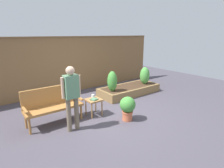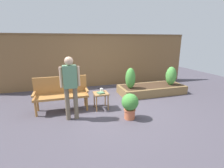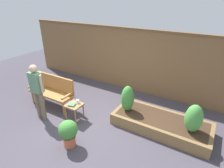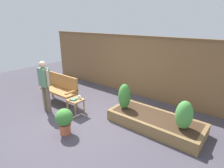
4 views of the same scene
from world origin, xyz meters
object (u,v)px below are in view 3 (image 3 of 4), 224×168
shrub_near_bench (128,99)px  person_by_bench (37,88)px  side_table (74,107)px  potted_boxwood (68,132)px  garden_bench (53,89)px  book_on_table (72,105)px  shrub_far_corner (194,118)px  cup_on_table (78,102)px

shrub_near_bench → person_by_bench: 2.36m
side_table → shrub_near_bench: (1.21, 0.73, 0.26)m
potted_boxwood → shrub_near_bench: 1.70m
garden_bench → person_by_bench: 0.82m
potted_boxwood → person_by_bench: 1.54m
garden_bench → side_table: garden_bench is taller
book_on_table → shrub_far_corner: 2.96m
book_on_table → person_by_bench: 0.99m
cup_on_table → shrub_far_corner: (2.79, 0.62, 0.11)m
shrub_far_corner → person_by_bench: bearing=-162.8°
garden_bench → shrub_far_corner: 3.93m
cup_on_table → potted_boxwood: (0.50, -0.92, -0.14)m
potted_boxwood → person_by_bench: person_by_bench is taller
shrub_near_bench → person_by_bench: size_ratio=0.46×
garden_bench → side_table: bearing=-14.4°
side_table → cup_on_table: bearing=66.0°
cup_on_table → shrub_near_bench: bearing=28.1°
shrub_near_bench → shrub_far_corner: 1.63m
cup_on_table → potted_boxwood: potted_boxwood is taller
shrub_far_corner → shrub_near_bench: bearing=180.0°
cup_on_table → shrub_far_corner: shrub_far_corner is taller
potted_boxwood → shrub_far_corner: 2.77m
shrub_near_bench → person_by_bench: bearing=-150.9°
book_on_table → shrub_far_corner: size_ratio=0.26×
shrub_far_corner → potted_boxwood: bearing=-146.0°
garden_bench → side_table: 1.11m
garden_bench → cup_on_table: 1.13m
garden_bench → shrub_far_corner: bearing=6.6°
book_on_table → potted_boxwood: size_ratio=0.26×
cup_on_table → book_on_table: bearing=-112.2°
garden_bench → person_by_bench: size_ratio=0.92×
book_on_table → side_table: bearing=55.0°
cup_on_table → potted_boxwood: size_ratio=0.18×
garden_bench → potted_boxwood: 1.95m
side_table → person_by_bench: person_by_bench is taller
side_table → potted_boxwood: 0.98m
garden_bench → cup_on_table: size_ratio=12.27×
side_table → book_on_table: size_ratio=2.77×
garden_bench → shrub_near_bench: shrub_near_bench is taller
potted_boxwood → book_on_table: bearing=126.7°
shrub_far_corner → person_by_bench: person_by_bench is taller
potted_boxwood → shrub_near_bench: (0.66, 1.54, 0.27)m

